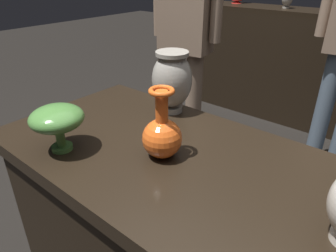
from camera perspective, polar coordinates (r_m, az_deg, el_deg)
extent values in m
cube|color=black|center=(1.24, 0.88, -21.94)|extent=(1.10, 0.59, 0.75)
cube|color=black|center=(0.97, 1.05, -6.44)|extent=(1.20, 0.64, 0.05)
cube|color=black|center=(3.00, 28.65, 7.85)|extent=(2.60, 0.40, 0.95)
sphere|color=#E55B1E|center=(0.92, -1.10, -2.30)|extent=(0.12, 0.12, 0.12)
cylinder|color=#E55B1E|center=(0.87, -1.16, 3.43)|extent=(0.04, 0.04, 0.10)
torus|color=#E55B1E|center=(0.86, -1.19, 6.49)|extent=(0.07, 0.07, 0.01)
cylinder|color=#477A38|center=(1.03, -18.98, -3.74)|extent=(0.07, 0.07, 0.01)
cylinder|color=#477A38|center=(1.02, -19.29, -1.99)|extent=(0.03, 0.03, 0.06)
ellipsoid|color=#477A38|center=(0.99, -19.88, 1.39)|extent=(0.16, 0.16, 0.08)
cylinder|color=gray|center=(1.23, 0.71, 3.27)|extent=(0.08, 0.08, 0.02)
ellipsoid|color=gray|center=(1.19, 0.74, 8.50)|extent=(0.15, 0.15, 0.22)
cylinder|color=gray|center=(1.16, 0.78, 13.27)|extent=(0.12, 0.12, 0.01)
cone|color=red|center=(3.31, 12.63, 21.50)|extent=(0.11, 0.11, 0.02)
cylinder|color=gray|center=(3.02, 20.98, 19.82)|extent=(0.06, 0.06, 0.02)
cylinder|color=#846B56|center=(2.16, 4.66, 2.63)|extent=(0.11, 0.11, 0.82)
cylinder|color=#846B56|center=(2.22, 1.24, 3.50)|extent=(0.11, 0.11, 0.82)
cylinder|color=slate|center=(2.36, 26.71, 2.15)|extent=(0.11, 0.11, 0.84)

